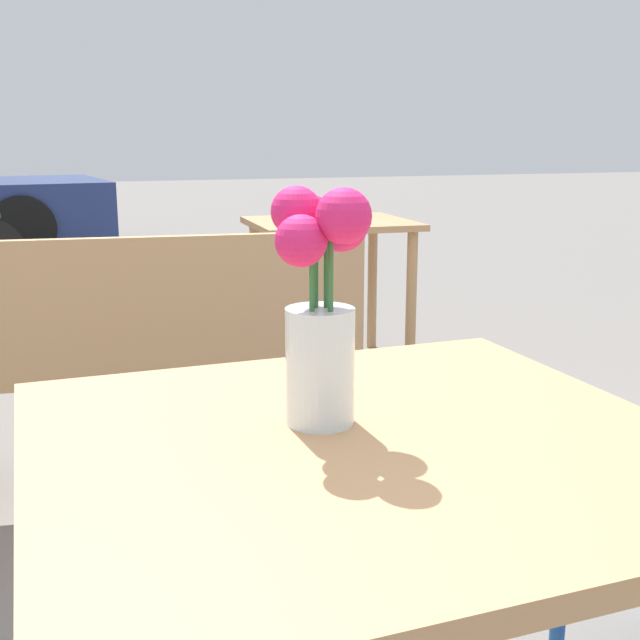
{
  "coord_description": "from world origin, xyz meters",
  "views": [
    {
      "loc": [
        -0.37,
        -0.89,
        1.12
      ],
      "look_at": [
        -0.03,
        0.07,
        0.89
      ],
      "focal_mm": 45.0,
      "sensor_mm": 36.0,
      "label": 1
    }
  ],
  "objects_px": {
    "bench_middle": "(62,366)",
    "flower_vase": "(320,308)",
    "table_back": "(330,247)",
    "table_front": "(361,520)"
  },
  "relations": [
    {
      "from": "flower_vase",
      "to": "bench_middle",
      "type": "distance_m",
      "value": 1.5
    },
    {
      "from": "bench_middle",
      "to": "table_front",
      "type": "bearing_deg",
      "value": -77.46
    },
    {
      "from": "flower_vase",
      "to": "bench_middle",
      "type": "xyz_separation_m",
      "value": [
        -0.29,
        1.41,
        -0.44
      ]
    },
    {
      "from": "table_back",
      "to": "bench_middle",
      "type": "bearing_deg",
      "value": -135.74
    },
    {
      "from": "flower_vase",
      "to": "table_back",
      "type": "bearing_deg",
      "value": 69.34
    },
    {
      "from": "bench_middle",
      "to": "flower_vase",
      "type": "bearing_deg",
      "value": -78.17
    },
    {
      "from": "table_front",
      "to": "flower_vase",
      "type": "distance_m",
      "value": 0.28
    },
    {
      "from": "flower_vase",
      "to": "table_back",
      "type": "height_order",
      "value": "flower_vase"
    },
    {
      "from": "table_front",
      "to": "flower_vase",
      "type": "xyz_separation_m",
      "value": [
        -0.03,
        0.07,
        0.27
      ]
    },
    {
      "from": "table_front",
      "to": "flower_vase",
      "type": "bearing_deg",
      "value": 116.52
    }
  ]
}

